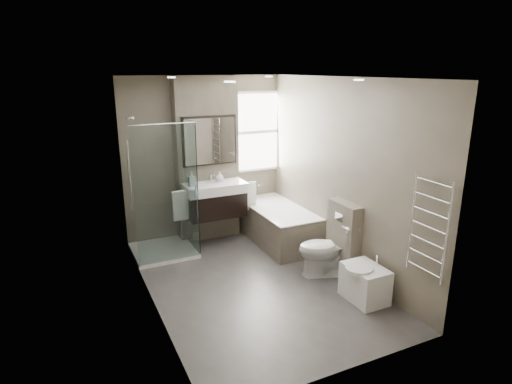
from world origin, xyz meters
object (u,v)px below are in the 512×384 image
toilet (326,249)px  bidet (364,283)px  vanity (215,199)px  bathtub (277,223)px

toilet → bidet: (0.04, -0.75, -0.15)m
vanity → toilet: vanity is taller
bathtub → bidet: bathtub is taller
vanity → toilet: (0.97, -1.64, -0.36)m
bathtub → bidet: size_ratio=2.88×
toilet → bathtub: bearing=-159.2°
vanity → bidet: size_ratio=1.71×
vanity → bathtub: (0.92, -0.33, -0.43)m
vanity → bidet: 2.64m
toilet → vanity: bearing=-130.5°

